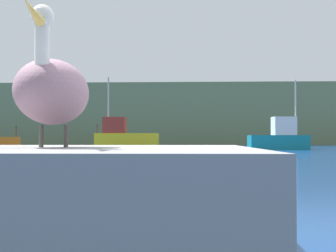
{
  "coord_description": "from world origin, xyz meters",
  "views": [
    {
      "loc": [
        -0.36,
        -4.34,
        0.87
      ],
      "look_at": [
        -1.33,
        16.76,
        1.39
      ],
      "focal_mm": 55.96,
      "sensor_mm": 36.0,
      "label": 1
    }
  ],
  "objects": [
    {
      "name": "fishing_boat_yellow",
      "position": [
        -5.76,
        37.03,
        0.96
      ],
      "size": [
        5.0,
        1.57,
        5.79
      ],
      "rotation": [
        0.0,
        0.0,
        3.14
      ],
      "color": "yellow",
      "rests_on": "ground"
    },
    {
      "name": "pier_dock",
      "position": [
        -1.28,
        -0.93,
        0.41
      ],
      "size": [
        2.63,
        2.84,
        0.81
      ],
      "primitive_type": "cube",
      "color": "gray",
      "rests_on": "ground"
    },
    {
      "name": "hillside_backdrop",
      "position": [
        0.0,
        76.07,
        4.34
      ],
      "size": [
        140.0,
        17.83,
        8.68
      ],
      "primitive_type": "cube",
      "color": "#6B7A51",
      "rests_on": "ground"
    },
    {
      "name": "ground_plane",
      "position": [
        0.0,
        0.0,
        0.0
      ],
      "size": [
        260.0,
        260.0,
        0.0
      ],
      "primitive_type": "plane",
      "color": "navy"
    },
    {
      "name": "pelican",
      "position": [
        -1.28,
        -0.94,
        1.19
      ],
      "size": [
        0.54,
        1.27,
        0.86
      ],
      "rotation": [
        0.0,
        0.0,
        -1.5
      ],
      "color": "gray",
      "rests_on": "pier_dock"
    },
    {
      "name": "fishing_boat_teal",
      "position": [
        6.72,
        38.04,
        0.98
      ],
      "size": [
        4.9,
        2.09,
        5.64
      ],
      "rotation": [
        0.0,
        0.0,
        0.12
      ],
      "color": "teal",
      "rests_on": "ground"
    }
  ]
}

